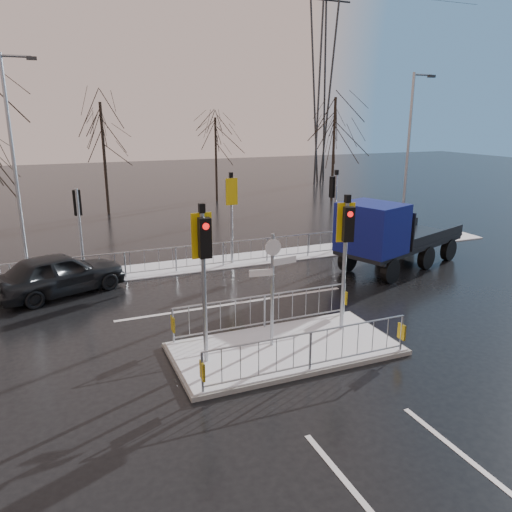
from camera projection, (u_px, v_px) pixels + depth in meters
name	position (u px, v px, depth m)	size (l,w,h in m)	color
ground	(285.00, 351.00, 13.40)	(120.00, 120.00, 0.00)	black
snow_verge	(196.00, 265.00, 21.04)	(30.00, 2.00, 0.04)	white
lane_markings	(290.00, 356.00, 13.11)	(8.00, 11.38, 0.01)	silver
traffic_island	(285.00, 337.00, 13.30)	(6.00, 3.04, 4.15)	slate
far_kerb_fixtures	(206.00, 244.00, 20.43)	(18.00, 0.65, 3.83)	#99A0A7
car_far_lane	(60.00, 274.00, 17.47)	(1.80, 4.47, 1.52)	black
flatbed_truck	(384.00, 235.00, 19.80)	(6.63, 4.26, 2.89)	black
tree_far_a	(103.00, 137.00, 30.90)	(3.75, 3.75, 7.08)	black
tree_far_b	(216.00, 143.00, 35.81)	(3.25, 3.25, 6.14)	black
tree_far_c	(334.00, 129.00, 35.84)	(4.00, 4.00, 7.55)	black
street_lamp_right	(409.00, 153.00, 23.67)	(1.25, 0.18, 8.00)	#99A0A7
street_lamp_left	(16.00, 161.00, 18.25)	(1.25, 0.18, 8.20)	#99A0A7
pylon_wires	(312.00, 57.00, 43.30)	(70.00, 2.38, 19.97)	#2D3033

